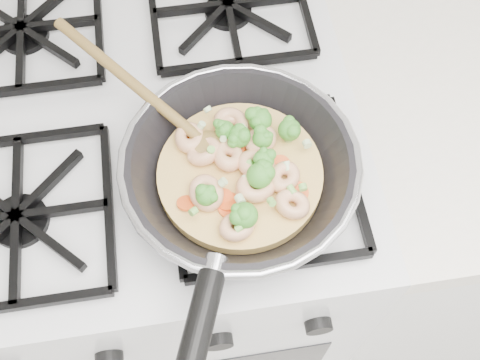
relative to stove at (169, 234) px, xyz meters
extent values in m
cube|color=white|center=(0.00, 0.00, -0.01)|extent=(0.60, 0.60, 0.90)
cube|color=black|center=(0.00, 0.00, 0.45)|extent=(0.56, 0.56, 0.02)
torus|color=#B7B7BE|center=(0.12, -0.15, 0.51)|extent=(0.28, 0.28, 0.01)
cylinder|color=black|center=(0.04, -0.36, 0.51)|extent=(0.09, 0.18, 0.03)
cylinder|color=#E6BD64|center=(0.12, -0.15, 0.48)|extent=(0.20, 0.20, 0.02)
ellipsoid|color=brown|center=(0.09, -0.11, 0.50)|extent=(0.06, 0.06, 0.02)
cylinder|color=brown|center=(0.00, -0.02, 0.53)|extent=(0.17, 0.18, 0.06)
torus|color=#E2B186|center=(0.07, -0.10, 0.50)|extent=(0.04, 0.04, 0.02)
torus|color=#E2B186|center=(0.11, -0.13, 0.50)|extent=(0.05, 0.04, 0.03)
torus|color=#E2B186|center=(0.17, -0.20, 0.50)|extent=(0.06, 0.06, 0.02)
torus|color=#E2B186|center=(0.11, -0.22, 0.50)|extent=(0.05, 0.05, 0.02)
torus|color=#E2B186|center=(0.17, -0.17, 0.50)|extent=(0.06, 0.06, 0.02)
torus|color=#E2B186|center=(0.14, -0.15, 0.50)|extent=(0.07, 0.07, 0.03)
torus|color=#E2B186|center=(0.08, -0.18, 0.50)|extent=(0.06, 0.06, 0.03)
torus|color=#E2B186|center=(0.12, -0.09, 0.50)|extent=(0.05, 0.05, 0.02)
torus|color=#E2B186|center=(0.12, -0.09, 0.50)|extent=(0.07, 0.07, 0.02)
torus|color=#E2B186|center=(0.14, -0.18, 0.50)|extent=(0.06, 0.06, 0.02)
torus|color=#E2B186|center=(0.08, -0.12, 0.50)|extent=(0.06, 0.06, 0.03)
torus|color=#E2B186|center=(0.15, -0.12, 0.50)|extent=(0.06, 0.06, 0.03)
ellipsoid|color=#4B9C33|center=(0.12, -0.21, 0.51)|extent=(0.04, 0.04, 0.03)
ellipsoid|color=#4B9C33|center=(0.13, -0.11, 0.51)|extent=(0.04, 0.04, 0.03)
ellipsoid|color=#4B9C33|center=(0.15, -0.09, 0.51)|extent=(0.04, 0.04, 0.03)
ellipsoid|color=#4B9C33|center=(0.15, -0.09, 0.51)|extent=(0.03, 0.03, 0.03)
ellipsoid|color=#4B9C33|center=(0.15, -0.12, 0.51)|extent=(0.03, 0.03, 0.02)
ellipsoid|color=#4B9C33|center=(0.08, -0.18, 0.51)|extent=(0.03, 0.03, 0.02)
ellipsoid|color=#4B9C33|center=(0.19, -0.11, 0.51)|extent=(0.04, 0.04, 0.03)
ellipsoid|color=#4B9C33|center=(0.15, -0.15, 0.51)|extent=(0.03, 0.03, 0.02)
ellipsoid|color=#4B9C33|center=(0.14, -0.17, 0.51)|extent=(0.04, 0.04, 0.03)
ellipsoid|color=#4B9C33|center=(0.11, -0.10, 0.51)|extent=(0.03, 0.03, 0.02)
cylinder|color=#EF5A1E|center=(0.10, -0.19, 0.49)|extent=(0.04, 0.04, 0.01)
cylinder|color=#EF5A1E|center=(0.09, -0.12, 0.49)|extent=(0.04, 0.04, 0.00)
cylinder|color=#EF5A1E|center=(0.07, -0.09, 0.49)|extent=(0.03, 0.03, 0.01)
cylinder|color=#EF5A1E|center=(0.10, -0.19, 0.49)|extent=(0.03, 0.03, 0.00)
cylinder|color=#EF5A1E|center=(0.05, -0.18, 0.49)|extent=(0.03, 0.03, 0.00)
cylinder|color=#EF5A1E|center=(0.12, -0.12, 0.49)|extent=(0.03, 0.03, 0.00)
cylinder|color=#EF5A1E|center=(0.10, -0.18, 0.49)|extent=(0.03, 0.03, 0.00)
cylinder|color=#EF5A1E|center=(0.15, -0.15, 0.49)|extent=(0.03, 0.03, 0.01)
cylinder|color=#EF5A1E|center=(0.18, -0.19, 0.49)|extent=(0.03, 0.03, 0.01)
cylinder|color=#EF5A1E|center=(0.17, -0.15, 0.49)|extent=(0.03, 0.03, 0.00)
cylinder|color=#7BC04D|center=(0.09, -0.13, 0.51)|extent=(0.01, 0.01, 0.01)
cylinder|color=beige|center=(0.12, -0.17, 0.51)|extent=(0.01, 0.01, 0.01)
cylinder|color=#7BC04D|center=(0.19, -0.12, 0.51)|extent=(0.01, 0.01, 0.01)
cylinder|color=#7BC04D|center=(0.11, -0.23, 0.51)|extent=(0.01, 0.01, 0.01)
cylinder|color=beige|center=(0.08, -0.09, 0.51)|extent=(0.01, 0.01, 0.01)
cylinder|color=#7BC04D|center=(0.19, -0.19, 0.51)|extent=(0.01, 0.01, 0.01)
cylinder|color=beige|center=(0.18, -0.16, 0.51)|extent=(0.01, 0.01, 0.01)
cylinder|color=#7BC04D|center=(0.06, -0.20, 0.51)|extent=(0.01, 0.01, 0.01)
cylinder|color=beige|center=(0.10, -0.17, 0.52)|extent=(0.01, 0.01, 0.01)
cylinder|color=#7BC04D|center=(0.13, -0.15, 0.51)|extent=(0.01, 0.01, 0.01)
cylinder|color=beige|center=(0.09, -0.07, 0.51)|extent=(0.01, 0.01, 0.01)
cylinder|color=beige|center=(0.11, -0.19, 0.51)|extent=(0.01, 0.01, 0.01)
cylinder|color=#7BC04D|center=(0.17, -0.19, 0.51)|extent=(0.01, 0.01, 0.01)
cylinder|color=#7BC04D|center=(0.15, -0.20, 0.52)|extent=(0.01, 0.01, 0.01)
cylinder|color=beige|center=(0.15, -0.08, 0.51)|extent=(0.01, 0.01, 0.01)
cylinder|color=beige|center=(0.11, -0.11, 0.51)|extent=(0.01, 0.01, 0.01)
cylinder|color=beige|center=(0.16, -0.10, 0.51)|extent=(0.01, 0.01, 0.01)
cylinder|color=beige|center=(0.20, -0.13, 0.51)|extent=(0.01, 0.01, 0.01)
cylinder|color=beige|center=(0.13, -0.10, 0.51)|extent=(0.01, 0.01, 0.01)
camera|label=1|loc=(0.07, -0.48, 1.10)|focal=43.97mm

